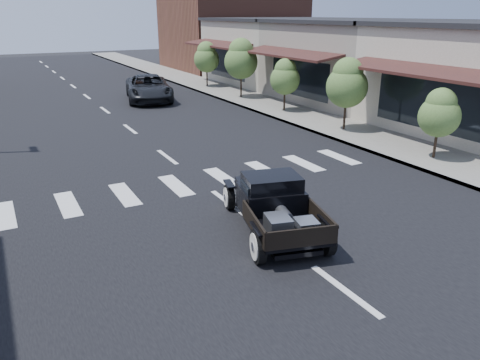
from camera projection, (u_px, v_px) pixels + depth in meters
name	position (u px, v px, depth m)	size (l,w,h in m)	color
ground	(265.00, 231.00, 11.49)	(120.00, 120.00, 0.00)	black
road	(114.00, 117.00, 23.94)	(14.00, 80.00, 0.02)	black
road_markings	(143.00, 139.00, 19.79)	(12.00, 60.00, 0.06)	silver
sidewalk_right	(257.00, 102.00, 27.69)	(3.00, 80.00, 0.15)	gray
storefront_mid	(368.00, 62.00, 28.18)	(10.00, 9.00, 4.50)	#9D9483
storefront_far	(285.00, 52.00, 35.65)	(10.00, 9.00, 4.50)	#BAB29D
far_building_right	(231.00, 30.00, 43.75)	(11.00, 10.00, 7.00)	brown
small_tree_a	(438.00, 125.00, 16.41)	(1.44, 1.44, 2.39)	#4C6D32
small_tree_b	(346.00, 95.00, 20.40)	(1.81, 1.81, 3.01)	#4C6D32
small_tree_c	(285.00, 86.00, 24.50)	(1.56, 1.56, 2.60)	#4C6D32
small_tree_d	(241.00, 69.00, 28.41)	(2.02, 2.02, 3.37)	#4C6D32
small_tree_e	(207.00, 65.00, 32.70)	(1.77, 1.77, 2.94)	#4C6D32
hotrod_pickup	(274.00, 204.00, 11.27)	(1.90, 4.08, 1.41)	black
second_car	(149.00, 88.00, 28.19)	(2.52, 5.47, 1.52)	black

